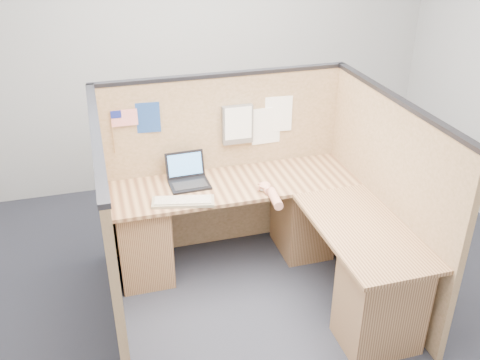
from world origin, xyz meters
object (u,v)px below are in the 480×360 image
object	(u,v)px
keyboard	(183,201)
l_desk	(271,242)
mouse	(265,188)
laptop	(188,176)

from	to	relation	value
keyboard	l_desk	bearing A→B (deg)	-4.12
keyboard	mouse	xyz separation A→B (m)	(0.64, 0.01, 0.01)
l_desk	keyboard	xyz separation A→B (m)	(-0.63, 0.19, 0.35)
l_desk	mouse	world-z (taller)	mouse
laptop	keyboard	world-z (taller)	laptop
keyboard	mouse	bearing A→B (deg)	13.88
laptop	mouse	size ratio (longest dim) A/B	3.08
laptop	keyboard	xyz separation A→B (m)	(-0.10, -0.31, -0.04)
l_desk	laptop	distance (m)	0.83
laptop	keyboard	distance (m)	0.33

